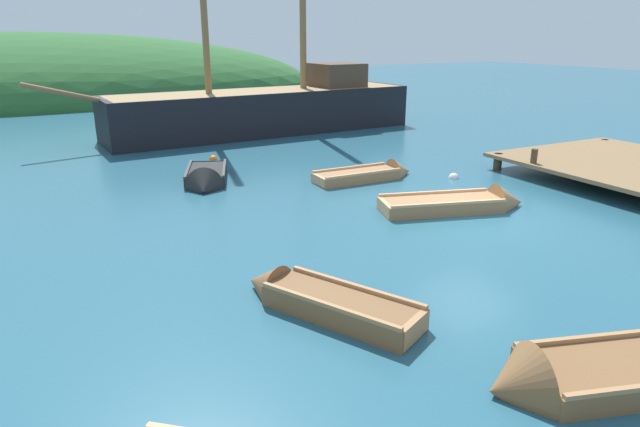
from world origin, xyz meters
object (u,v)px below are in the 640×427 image
rowboat_outer_right (319,302)px  rowboat_portside (578,381)px  sailing_ship (266,116)px  rowboat_near_dock (464,205)px  buoy_white (454,178)px  rowboat_outer_left (371,176)px  buoy_orange (213,159)px  rowboat_far (206,180)px

rowboat_outer_right → rowboat_portside: bearing=-176.8°
rowboat_portside → sailing_ship: bearing=-83.5°
rowboat_near_dock → buoy_white: 3.32m
rowboat_outer_left → buoy_orange: (-3.61, 5.09, -0.09)m
rowboat_far → buoy_orange: 3.49m
buoy_orange → buoy_white: size_ratio=0.94×
rowboat_portside → rowboat_outer_left: bearing=-91.2°
rowboat_portside → rowboat_far: (-1.32, 12.30, 0.02)m
sailing_ship → rowboat_outer_right: sailing_ship is taller
sailing_ship → buoy_orange: 6.05m
rowboat_outer_right → rowboat_near_dock: rowboat_near_dock is taller
rowboat_portside → rowboat_far: bearing=-66.3°
rowboat_outer_right → buoy_orange: (1.93, 12.07, -0.13)m
buoy_orange → rowboat_far: bearing=-111.0°
rowboat_outer_right → buoy_white: (7.92, 5.80, -0.13)m
rowboat_outer_right → buoy_white: 9.82m
rowboat_portside → buoy_white: (5.93, 9.27, -0.10)m
rowboat_portside → buoy_orange: size_ratio=10.17×
sailing_ship → rowboat_outer_right: bearing=67.4°
rowboat_outer_left → buoy_white: rowboat_outer_left is taller
buoy_orange → buoy_white: bearing=-46.3°
rowboat_near_dock → buoy_white: size_ratio=12.05×
rowboat_outer_right → buoy_white: bearing=-80.5°
sailing_ship → rowboat_outer_left: size_ratio=4.98×
rowboat_near_dock → buoy_white: bearing=70.0°
rowboat_near_dock → rowboat_outer_left: 3.88m
buoy_orange → buoy_white: 8.68m
sailing_ship → buoy_white: size_ratio=50.65×
rowboat_near_dock → rowboat_far: size_ratio=1.26×
rowboat_outer_left → buoy_white: size_ratio=10.18×
rowboat_portside → rowboat_outer_right: bearing=-42.6°
rowboat_far → buoy_orange: (1.25, 3.25, -0.12)m
rowboat_outer_right → rowboat_far: rowboat_far is taller
rowboat_portside → rowboat_outer_left: (3.54, 10.46, -0.01)m
sailing_ship → buoy_orange: sailing_ship is taller
rowboat_outer_right → rowboat_near_dock: 6.72m
sailing_ship → buoy_orange: bearing=45.4°
rowboat_portside → rowboat_near_dock: (3.95, 6.60, 0.01)m
rowboat_near_dock → rowboat_outer_left: rowboat_near_dock is taller
rowboat_outer_right → rowboat_outer_left: 8.91m
rowboat_outer_right → buoy_white: rowboat_outer_right is taller
buoy_orange → sailing_ship: bearing=48.3°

